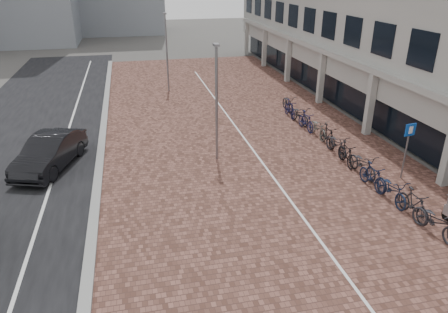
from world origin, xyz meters
TOP-DOWN VIEW (x-y plane):
  - ground at (0.00, 0.00)m, footprint 140.00×140.00m
  - plaza_brick at (2.00, 12.00)m, footprint 14.50×42.00m
  - street_asphalt at (-9.00, 12.00)m, footprint 8.00×50.00m
  - curb at (-5.10, 12.00)m, footprint 0.35×42.00m
  - lane_line at (-7.00, 12.00)m, footprint 0.12×44.00m
  - parking_line at (2.20, 12.00)m, footprint 0.10×30.00m
  - car_dark at (-7.17, 9.36)m, footprint 2.96×4.82m
  - parking_sign at (7.50, 4.90)m, footprint 0.52×0.13m
  - lamp_near at (0.25, 8.59)m, footprint 0.12×0.12m
  - lamp_far at (-0.69, 21.21)m, footprint 0.12×0.12m
  - bike_row at (5.99, 7.90)m, footprint 1.06×15.83m

SIDE VIEW (x-z plane):
  - ground at x=0.00m, z-range 0.00..0.00m
  - street_asphalt at x=-9.00m, z-range -0.01..0.02m
  - plaza_brick at x=2.00m, z-range -0.01..0.03m
  - lane_line at x=-7.00m, z-range 0.02..0.02m
  - parking_line at x=2.20m, z-range 0.03..0.04m
  - curb at x=-5.10m, z-range 0.00..0.14m
  - bike_row at x=5.99m, z-range 0.00..1.05m
  - car_dark at x=-7.17m, z-range 0.00..1.50m
  - parking_sign at x=7.50m, z-range 0.43..2.91m
  - lamp_near at x=0.25m, z-range 0.00..5.27m
  - lamp_far at x=-0.69m, z-range 0.00..5.44m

